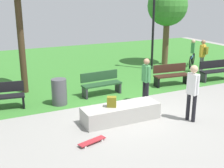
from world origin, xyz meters
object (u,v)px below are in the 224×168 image
skateboard_by_ledge (92,141)px  pedestrian_with_backpack (203,53)px  tree_young_birch (167,7)px  lamp_post (153,20)px  park_bench_by_oak (216,70)px  cyclist_on_bicycle (192,55)px  trash_bin (59,92)px  concrete_ledge (121,113)px  park_bench_far_left (0,96)px  backpack_on_ledge (112,102)px  skater_watching (146,77)px  park_bench_far_right (171,74)px  skater_performing_trick (193,89)px  park_bench_center_lawn (101,83)px

skateboard_by_ledge → pedestrian_with_backpack: bearing=30.2°
skateboard_by_ledge → tree_young_birch: size_ratio=0.19×
skateboard_by_ledge → lamp_post: (5.99, 6.32, 2.55)m
tree_young_birch → pedestrian_with_backpack: tree_young_birch is taller
park_bench_by_oak → skateboard_by_ledge: bearing=-156.5°
skateboard_by_ledge → cyclist_on_bicycle: bearing=35.3°
trash_bin → concrete_ledge: bearing=-59.4°
pedestrian_with_backpack → tree_young_birch: bearing=101.7°
pedestrian_with_backpack → skateboard_by_ledge: bearing=-149.8°
park_bench_far_left → tree_young_birch: bearing=19.9°
backpack_on_ledge → skater_watching: size_ratio=0.19×
park_bench_by_oak → backpack_on_ledge: bearing=-161.0°
park_bench_far_right → cyclist_on_bicycle: cyclist_on_bicycle is taller
concrete_ledge → skater_performing_trick: skater_performing_trick is taller
park_bench_far_right → cyclist_on_bicycle: size_ratio=1.08×
tree_young_birch → lamp_post: size_ratio=1.01×
concrete_ledge → cyclist_on_bicycle: size_ratio=1.62×
skater_watching → pedestrian_with_backpack: bearing=27.2°
skateboard_by_ledge → lamp_post: bearing=46.6°
tree_young_birch → cyclist_on_bicycle: (1.04, -1.10, -2.58)m
park_bench_far_right → tree_young_birch: size_ratio=0.38×
park_bench_center_lawn → concrete_ledge: bearing=-100.1°
park_bench_center_lawn → trash_bin: bearing=-168.9°
park_bench_far_right → lamp_post: 3.64m
tree_young_birch → pedestrian_with_backpack: (0.51, -2.48, -2.20)m
skater_performing_trick → park_bench_by_oak: bearing=37.6°
skateboard_by_ledge → skater_watching: bearing=35.0°
backpack_on_ledge → park_bench_far_right: park_bench_far_right is taller
park_bench_by_oak → cyclist_on_bicycle: cyclist_on_bicycle is taller
skateboard_by_ledge → trash_bin: size_ratio=0.87×
backpack_on_ledge → tree_young_birch: size_ratio=0.07×
skater_watching → park_bench_by_oak: skater_watching is taller
park_bench_by_oak → park_bench_center_lawn: bearing=176.4°
backpack_on_ledge → park_bench_far_left: 3.99m
park_bench_far_right → lamp_post: bearing=73.3°
park_bench_by_oak → park_bench_far_left: bearing=177.2°
concrete_ledge → trash_bin: trash_bin is taller
backpack_on_ledge → skateboard_by_ledge: bearing=73.1°
lamp_post → park_bench_center_lawn: bearing=-146.7°
skateboard_by_ledge → park_bench_far_right: park_bench_far_right is taller
skater_performing_trick → skater_watching: (-0.42, 1.99, -0.09)m
concrete_ledge → park_bench_far_right: bearing=33.5°
cyclist_on_bicycle → park_bench_far_right: bearing=-143.0°
park_bench_far_left → cyclist_on_bicycle: 10.53m
park_bench_center_lawn → park_bench_far_right: size_ratio=0.99×
concrete_ledge → park_bench_far_left: (-3.27, 2.69, 0.23)m
park_bench_far_right → trash_bin: trash_bin is taller
skater_watching → pedestrian_with_backpack: size_ratio=0.99×
skater_performing_trick → cyclist_on_bicycle: size_ratio=1.17×
park_bench_far_right → pedestrian_with_backpack: (2.73, 1.09, 0.53)m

